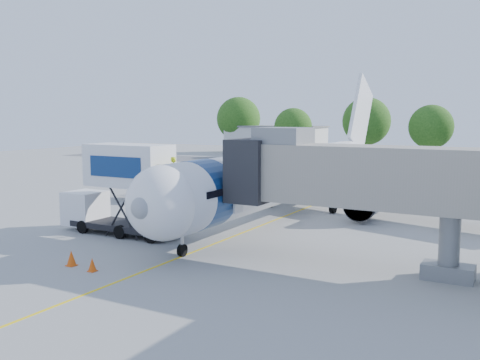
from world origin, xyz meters
The scene contains 14 objects.
ground centered at (0.00, 0.00, 0.00)m, with size 160.00×160.00×0.00m, color #989896.
guidance_line centered at (0.00, 0.00, 0.01)m, with size 0.15×70.00×0.01m, color yellow.
taxiway_strip centered at (0.00, 42.00, 0.00)m, with size 120.00×10.00×0.01m, color #59595B.
aircraft centered at (0.00, 4.12, 2.95)m, with size 34.17×37.73×11.35m.
jet_bridge centered at (7.99, -7.00, 4.34)m, with size 13.90×3.20×6.60m.
catering_hiloader centered at (-6.27, -7.00, 2.76)m, with size 8.50×2.44×5.50m.
ground_tug centered at (-1.85, -17.35, 0.67)m, with size 3.24×1.74×1.28m.
safety_cone_a centered at (-2.09, -13.72, 0.31)m, with size 0.40×0.40×0.64m.
safety_cone_b centered at (-3.65, -13.53, 0.36)m, with size 0.48×0.48×0.76m.
outbuilding_left centered at (-28.00, 60.00, 2.66)m, with size 18.40×8.40×5.30m.
tree_a centered at (-35.65, 59.36, 6.55)m, with size 8.46×8.46×10.79m.
tree_b centered at (-22.42, 55.51, 5.17)m, with size 6.69×6.69×8.53m.
tree_c centered at (-10.07, 57.97, 6.23)m, with size 8.06×8.06×10.27m.
tree_d centered at (0.42, 57.81, 5.41)m, with size 7.00×7.00×8.92m.
Camera 1 is at (15.71, -31.38, 7.19)m, focal length 40.00 mm.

